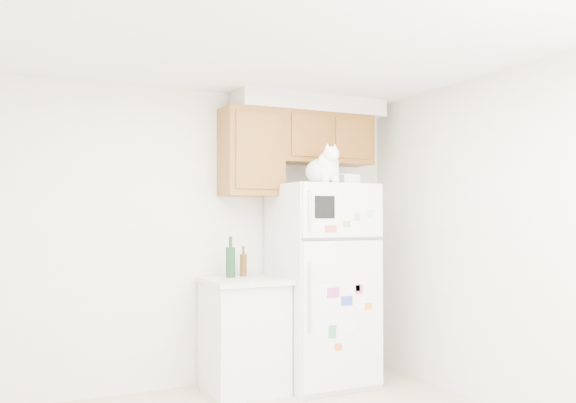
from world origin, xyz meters
TOP-DOWN VIEW (x-y plane):
  - room_shell at (0.12, 0.24)m, footprint 3.84×4.04m
  - refrigerator at (1.07, 1.61)m, footprint 0.76×0.78m
  - base_counter at (0.38, 1.68)m, footprint 0.64×0.64m
  - cat at (1.02, 1.47)m, footprint 0.32×0.47m
  - storage_box_back at (1.28, 1.66)m, footprint 0.21×0.17m
  - storage_box_front at (1.31, 1.54)m, footprint 0.16×0.12m
  - bottle_green at (0.30, 1.78)m, footprint 0.08×0.08m
  - bottle_amber at (0.44, 1.83)m, footprint 0.06×0.06m

SIDE VIEW (x-z plane):
  - base_counter at x=0.38m, z-range 0.00..0.92m
  - refrigerator at x=1.07m, z-range 0.00..1.70m
  - bottle_amber at x=0.44m, z-range 0.92..1.18m
  - bottle_green at x=0.30m, z-range 0.92..1.26m
  - room_shell at x=0.12m, z-range 0.41..2.93m
  - storage_box_front at x=1.31m, z-range 1.70..1.79m
  - storage_box_back at x=1.28m, z-range 1.70..1.80m
  - cat at x=1.02m, z-range 1.66..1.99m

